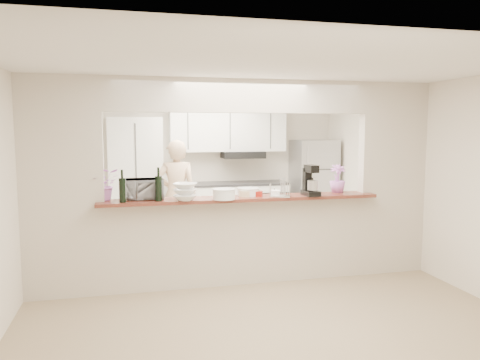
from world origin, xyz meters
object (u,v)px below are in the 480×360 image
object	(u,v)px
toaster_oven	(145,189)
person	(177,195)
refrigerator	(313,185)
stand_mixer	(310,182)

from	to	relation	value
toaster_oven	person	distance (m)	1.89
refrigerator	stand_mixer	bearing A→B (deg)	-113.31
refrigerator	toaster_oven	bearing A→B (deg)	-140.91
toaster_oven	refrigerator	bearing A→B (deg)	38.19
stand_mixer	person	bearing A→B (deg)	126.35
toaster_oven	person	bearing A→B (deg)	71.82
person	toaster_oven	bearing A→B (deg)	78.55
stand_mixer	refrigerator	bearing A→B (deg)	66.69
refrigerator	toaster_oven	xyz separation A→B (m)	(-3.20, -2.60, 0.36)
refrigerator	toaster_oven	world-z (taller)	refrigerator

